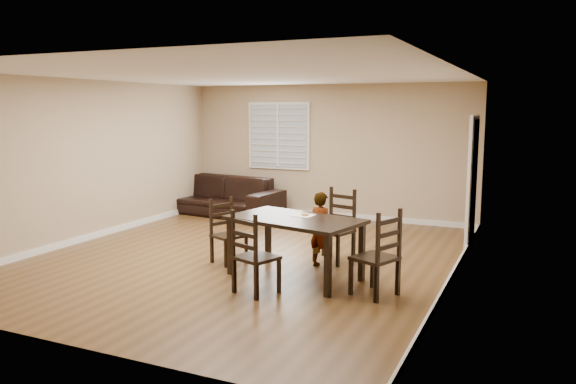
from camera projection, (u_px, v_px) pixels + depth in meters
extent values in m
plane|color=brown|center=(247.00, 257.00, 8.46)|extent=(7.00, 7.00, 0.00)
cube|color=tan|center=(328.00, 152.00, 11.41)|extent=(6.00, 0.04, 2.70)
cube|color=tan|center=(61.00, 205.00, 5.11)|extent=(6.00, 0.04, 2.70)
cube|color=tan|center=(90.00, 160.00, 9.48)|extent=(0.04, 7.00, 2.70)
cube|color=tan|center=(456.00, 178.00, 7.04)|extent=(0.04, 7.00, 2.70)
cube|color=white|center=(245.00, 75.00, 8.06)|extent=(6.00, 7.00, 0.04)
cube|color=white|center=(278.00, 136.00, 11.77)|extent=(1.40, 0.08, 1.40)
cube|color=white|center=(472.00, 183.00, 9.08)|extent=(0.06, 0.94, 2.05)
cylinder|color=#332114|center=(468.00, 190.00, 8.83)|extent=(0.06, 0.06, 0.02)
cube|color=white|center=(327.00, 214.00, 11.59)|extent=(6.00, 0.03, 0.10)
cube|color=white|center=(94.00, 235.00, 9.67)|extent=(0.03, 7.00, 0.10)
cube|color=white|center=(450.00, 278.00, 7.23)|extent=(0.03, 7.00, 0.10)
cube|color=black|center=(295.00, 220.00, 7.33)|extent=(1.89, 1.32, 0.05)
cube|color=black|center=(230.00, 247.00, 7.54)|extent=(0.08, 0.08, 0.76)
cube|color=black|center=(328.00, 266.00, 6.61)|extent=(0.08, 0.08, 0.76)
cube|color=black|center=(268.00, 236.00, 8.17)|extent=(0.08, 0.08, 0.76)
cube|color=black|center=(362.00, 252.00, 7.25)|extent=(0.08, 0.08, 0.76)
cube|color=black|center=(334.00, 231.00, 8.14)|extent=(0.59, 0.56, 0.04)
cube|color=black|center=(342.00, 224.00, 8.28)|extent=(0.47, 0.18, 1.07)
cube|color=black|center=(315.00, 247.00, 8.17)|extent=(0.05, 0.05, 0.44)
cube|color=black|center=(338.00, 252.00, 7.90)|extent=(0.05, 0.05, 0.44)
cube|color=black|center=(330.00, 242.00, 8.46)|extent=(0.05, 0.05, 0.44)
cube|color=black|center=(353.00, 247.00, 8.19)|extent=(0.05, 0.05, 0.44)
cube|color=black|center=(256.00, 257.00, 6.76)|extent=(0.58, 0.56, 0.04)
cube|color=black|center=(244.00, 255.00, 6.62)|extent=(0.45, 0.19, 1.02)
cube|color=black|center=(279.00, 276.00, 6.79)|extent=(0.05, 0.05, 0.42)
cube|color=black|center=(257.00, 270.00, 7.07)|extent=(0.05, 0.05, 0.42)
cube|color=black|center=(257.00, 283.00, 6.53)|extent=(0.05, 0.05, 0.42)
cube|color=black|center=(234.00, 276.00, 6.80)|extent=(0.05, 0.05, 0.42)
cube|color=black|center=(229.00, 236.00, 8.09)|extent=(0.53, 0.54, 0.04)
cube|color=black|center=(222.00, 229.00, 8.21)|extent=(0.20, 0.40, 0.93)
cube|color=black|center=(226.00, 254.00, 7.88)|extent=(0.05, 0.05, 0.38)
cube|color=black|center=(246.00, 250.00, 8.12)|extent=(0.05, 0.05, 0.38)
cube|color=black|center=(212.00, 250.00, 8.12)|extent=(0.05, 0.05, 0.38)
cube|color=black|center=(232.00, 246.00, 8.37)|extent=(0.05, 0.05, 0.38)
cube|color=black|center=(375.00, 258.00, 6.68)|extent=(0.59, 0.61, 0.04)
cube|color=black|center=(389.00, 255.00, 6.52)|extent=(0.22, 0.46, 1.06)
cube|color=black|center=(372.00, 271.00, 6.99)|extent=(0.06, 0.06, 0.43)
cube|color=black|center=(351.00, 277.00, 6.71)|extent=(0.06, 0.06, 0.43)
cube|color=black|center=(398.00, 277.00, 6.72)|extent=(0.06, 0.06, 0.43)
cube|color=black|center=(376.00, 285.00, 6.44)|extent=(0.06, 0.06, 0.43)
imported|color=gray|center=(321.00, 230.00, 7.86)|extent=(0.45, 0.36, 1.08)
cube|color=white|center=(303.00, 215.00, 7.48)|extent=(0.28, 0.28, 0.00)
torus|color=#C88B47|center=(305.00, 214.00, 7.47)|extent=(0.10, 0.10, 0.03)
torus|color=white|center=(305.00, 213.00, 7.46)|extent=(0.09, 0.09, 0.02)
imported|color=black|center=(220.00, 195.00, 11.87)|extent=(2.82, 1.37, 0.79)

